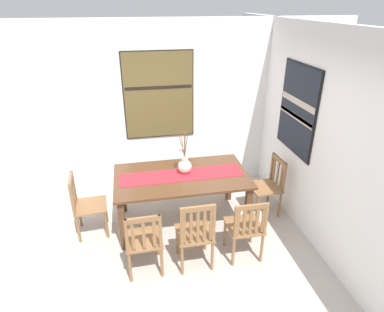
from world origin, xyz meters
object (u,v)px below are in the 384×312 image
at_px(dining_table, 182,182).
at_px(chair_2, 246,227).
at_px(chair_0, 85,204).
at_px(painting_on_back_wall, 159,96).
at_px(chair_3, 144,240).
at_px(chair_1, 268,185).
at_px(chair_4, 195,233).
at_px(centerpiece_vase, 185,165).
at_px(painting_on_side_wall, 298,110).

xyz_separation_m(dining_table, chair_2, (0.63, -0.87, -0.20)).
xyz_separation_m(dining_table, chair_0, (-1.31, -0.01, -0.19)).
bearing_deg(painting_on_back_wall, dining_table, -81.24).
bearing_deg(dining_table, chair_0, -179.66).
bearing_deg(chair_3, dining_table, 56.27).
distance_m(chair_0, chair_1, 2.59).
bearing_deg(chair_2, chair_0, 155.95).
bearing_deg(chair_4, centerpiece_vase, 87.39).
relative_size(dining_table, painting_on_back_wall, 1.35).
distance_m(dining_table, chair_3, 1.07).
distance_m(chair_0, painting_on_side_wall, 3.11).
distance_m(chair_3, chair_4, 0.60).
distance_m(centerpiece_vase, chair_0, 1.42).
relative_size(dining_table, chair_4, 1.94).
height_order(centerpiece_vase, chair_0, centerpiece_vase).
relative_size(dining_table, centerpiece_vase, 2.53).
distance_m(chair_0, chair_2, 2.12).
distance_m(dining_table, painting_on_side_wall, 1.85).
xyz_separation_m(chair_1, painting_on_back_wall, (-1.45, 1.07, 1.14)).
distance_m(dining_table, centerpiece_vase, 0.24).
xyz_separation_m(painting_on_back_wall, painting_on_side_wall, (1.75, -1.07, 0.00)).
xyz_separation_m(dining_table, chair_3, (-0.59, -0.88, -0.20)).
bearing_deg(painting_on_side_wall, chair_1, 179.76).
bearing_deg(painting_on_back_wall, chair_3, -102.27).
bearing_deg(painting_on_side_wall, chair_2, -137.75).
xyz_separation_m(chair_2, chair_3, (-1.22, -0.00, -0.01)).
height_order(chair_1, painting_on_side_wall, painting_on_side_wall).
xyz_separation_m(chair_0, chair_2, (1.94, -0.87, -0.01)).
height_order(centerpiece_vase, chair_2, centerpiece_vase).
bearing_deg(painting_on_back_wall, painting_on_side_wall, -31.31).
bearing_deg(chair_1, chair_4, -145.01).
distance_m(chair_0, chair_3, 1.13).
distance_m(chair_1, painting_on_side_wall, 1.18).
xyz_separation_m(chair_2, chair_4, (-0.62, -0.02, 0.02)).
height_order(centerpiece_vase, chair_1, centerpiece_vase).
height_order(chair_2, chair_4, chair_4).
bearing_deg(chair_1, painting_on_side_wall, -0.24).
xyz_separation_m(chair_0, painting_on_side_wall, (2.90, 0.00, 1.12)).
height_order(centerpiece_vase, chair_4, centerpiece_vase).
distance_m(chair_4, painting_on_side_wall, 2.13).
distance_m(centerpiece_vase, painting_on_side_wall, 1.69).
bearing_deg(dining_table, chair_4, -89.35).
bearing_deg(chair_0, painting_on_back_wall, 43.13).
xyz_separation_m(chair_4, painting_on_side_wall, (1.58, 0.89, 1.11)).
height_order(chair_2, painting_on_back_wall, painting_on_back_wall).
distance_m(chair_0, chair_4, 1.59).
height_order(centerpiece_vase, painting_on_side_wall, painting_on_side_wall).
height_order(dining_table, chair_3, chair_3).
relative_size(centerpiece_vase, chair_0, 0.81).
xyz_separation_m(chair_3, chair_4, (0.60, -0.02, 0.03)).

